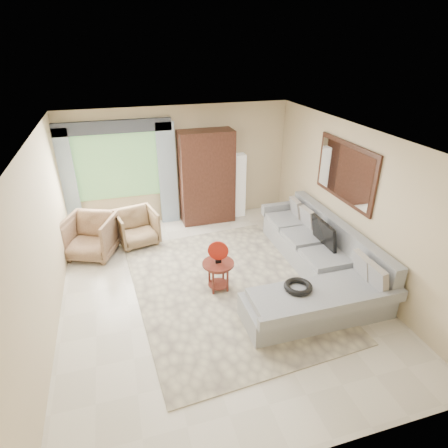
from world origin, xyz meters
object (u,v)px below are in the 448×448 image
object	(u,v)px
potted_plant	(79,233)
armoire	(207,177)
sectional_sofa	(316,265)
tv_screen	(324,233)
coffee_table	(218,275)
armchair_left	(91,236)
armchair_right	(137,227)
floor_lamp	(239,185)

from	to	relation	value
potted_plant	armoire	bearing A→B (deg)	6.73
sectional_sofa	tv_screen	distance (m)	0.59
tv_screen	coffee_table	xyz separation A→B (m)	(-2.00, -0.12, -0.44)
armchair_left	armchair_right	size ratio (longest dim) A/B	1.14
tv_screen	armoire	xyz separation A→B (m)	(-1.50, 2.60, 0.33)
potted_plant	tv_screen	bearing A→B (deg)	-27.55
potted_plant	coffee_table	bearing A→B (deg)	-45.58
tv_screen	coffee_table	world-z (taller)	tv_screen
armchair_right	armchair_left	bearing A→B (deg)	-177.59
potted_plant	armchair_left	bearing A→B (deg)	-64.64
coffee_table	floor_lamp	size ratio (longest dim) A/B	0.35
armchair_right	floor_lamp	bearing A→B (deg)	4.27
sectional_sofa	armchair_left	world-z (taller)	sectional_sofa
tv_screen	floor_lamp	world-z (taller)	floor_lamp
coffee_table	armchair_left	xyz separation A→B (m)	(-2.06, 1.80, 0.13)
coffee_table	armchair_right	size ratio (longest dim) A/B	0.67
coffee_table	floor_lamp	xyz separation A→B (m)	(1.30, 2.78, 0.47)
armchair_left	armoire	bearing A→B (deg)	42.06
sectional_sofa	armoire	size ratio (longest dim) A/B	1.65
floor_lamp	coffee_table	bearing A→B (deg)	-115.12
floor_lamp	armoire	bearing A→B (deg)	-175.71
sectional_sofa	coffee_table	xyz separation A→B (m)	(-1.74, 0.18, -0.00)
potted_plant	armoire	size ratio (longest dim) A/B	0.23
sectional_sofa	floor_lamp	xyz separation A→B (m)	(-0.43, 2.96, 0.47)
tv_screen	potted_plant	distance (m)	4.92
tv_screen	armchair_left	world-z (taller)	tv_screen
sectional_sofa	floor_lamp	size ratio (longest dim) A/B	2.31
potted_plant	floor_lamp	size ratio (longest dim) A/B	0.32
sectional_sofa	armchair_left	xyz separation A→B (m)	(-3.80, 1.98, 0.13)
armchair_right	tv_screen	bearing A→B (deg)	-43.66
coffee_table	armoire	size ratio (longest dim) A/B	0.25
sectional_sofa	coffee_table	distance (m)	1.75
sectional_sofa	armchair_right	world-z (taller)	sectional_sofa
sectional_sofa	armchair_left	bearing A→B (deg)	152.51
armchair_left	tv_screen	bearing A→B (deg)	-0.16
coffee_table	armchair_right	xyz separation A→B (m)	(-1.16, 2.04, 0.08)
armchair_right	floor_lamp	distance (m)	2.61
armoire	floor_lamp	size ratio (longest dim) A/B	1.40
coffee_table	armoire	distance (m)	2.87
armchair_left	potted_plant	xyz separation A→B (m)	(-0.28, 0.59, -0.17)
armchair_right	potted_plant	size ratio (longest dim) A/B	1.65
sectional_sofa	armoire	xyz separation A→B (m)	(-1.23, 2.90, 0.77)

